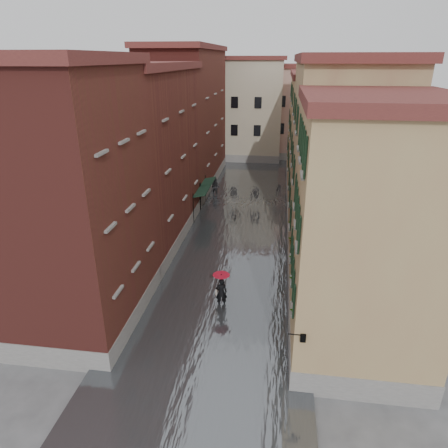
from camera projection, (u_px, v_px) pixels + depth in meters
The scene contains 16 objects.
ground at pixel (218, 306), 23.03m from camera, with size 120.00×120.00×0.00m, color #4F4F51.
floodwater at pixel (241, 221), 34.88m from camera, with size 10.00×60.00×0.20m, color #505458.
building_left_near at pixel (71, 207), 19.60m from camera, with size 6.00×8.00×13.00m, color maroon.
building_left_mid at pixel (144, 159), 29.75m from camera, with size 6.00×14.00×12.50m, color #59271C.
building_left_far at pixel (188, 120), 43.17m from camera, with size 6.00×16.00×14.00m, color maroon.
building_right_near at pixel (363, 237), 18.09m from camera, with size 6.00×8.00×11.50m, color #A47E54.
building_right_mid at pixel (336, 162), 27.86m from camera, with size 6.00×14.00×13.00m, color tan.
building_right_far at pixel (319, 135), 41.85m from camera, with size 6.00×16.00×11.50m, color #A47E54.
building_end_cream at pixel (238, 110), 55.64m from camera, with size 12.00×9.00×13.00m, color beige.
building_end_pink at pixel (303, 113), 56.51m from camera, with size 10.00×9.00×12.00m, color tan.
awning_near at pixel (202, 192), 34.79m from camera, with size 1.09×3.22×2.80m.
awning_far at pixel (208, 183), 37.28m from camera, with size 1.09×2.84×2.80m.
wall_lantern at pixel (303, 337), 15.84m from camera, with size 0.71×0.22×0.35m.
window_planters at pixel (294, 254), 21.49m from camera, with size 0.59×10.75×0.84m.
pedestrian_main at pixel (221, 287), 22.57m from camera, with size 0.98×0.98×2.06m.
pedestrian_far at pixel (215, 187), 41.14m from camera, with size 0.91×0.71×1.87m, color black.
Camera 1 is at (3.03, -19.19, 13.26)m, focal length 32.00 mm.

